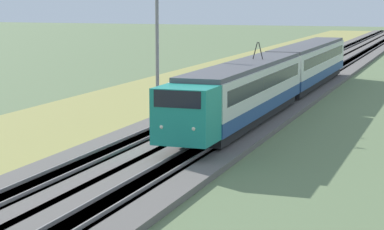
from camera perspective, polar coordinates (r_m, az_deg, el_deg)
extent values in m
cube|color=#605B56|center=(60.48, 4.29, 1.74)|extent=(240.00, 4.40, 0.30)
cube|color=#605B56|center=(59.58, 7.96, 1.57)|extent=(240.00, 4.40, 0.30)
cube|color=#4C4238|center=(60.48, 4.29, 1.74)|extent=(240.00, 1.57, 0.30)
cube|color=gray|center=(60.59, 3.80, 1.97)|extent=(240.00, 0.07, 0.15)
cube|color=gray|center=(60.31, 4.78, 1.93)|extent=(240.00, 0.07, 0.15)
cube|color=#4C4238|center=(59.58, 7.96, 1.57)|extent=(240.00, 1.57, 0.30)
cube|color=gray|center=(59.66, 7.47, 1.81)|extent=(240.00, 0.07, 0.15)
cube|color=gray|center=(59.45, 8.47, 1.76)|extent=(240.00, 0.07, 0.15)
cube|color=#99934C|center=(62.17, -0.71, 1.87)|extent=(240.00, 13.10, 0.12)
cube|color=teal|center=(34.69, -0.44, 0.02)|extent=(2.39, 2.70, 2.62)
cube|color=black|center=(34.23, -0.65, 1.38)|extent=(1.72, 2.25, 0.79)
sphere|color=#F2EAC6|center=(33.97, -2.32, -0.91)|extent=(0.20, 0.20, 0.20)
sphere|color=#F2EAC6|center=(33.44, 0.15, -1.06)|extent=(0.20, 0.20, 0.20)
cube|color=navy|center=(44.72, 4.11, 0.78)|extent=(18.56, 2.82, 0.73)
cube|color=silver|center=(44.55, 4.13, 2.45)|extent=(18.56, 2.82, 1.89)
cube|color=black|center=(44.53, 4.13, 2.64)|extent=(17.07, 2.84, 0.79)
cube|color=#515156|center=(44.44, 4.14, 3.82)|extent=(18.56, 2.59, 0.25)
cube|color=black|center=(44.81, 4.10, -0.03)|extent=(17.63, 2.39, 0.55)
cylinder|color=black|center=(37.89, 0.34, -1.42)|extent=(0.86, 0.12, 0.86)
cylinder|color=black|center=(37.56, 1.88, -1.51)|extent=(0.86, 0.12, 0.86)
cube|color=navy|center=(64.44, 8.89, 3.19)|extent=(20.95, 2.82, 0.73)
cube|color=silver|center=(64.33, 8.92, 4.35)|extent=(20.95, 2.82, 1.89)
cube|color=black|center=(64.32, 8.93, 4.48)|extent=(19.27, 2.84, 0.79)
cube|color=#515156|center=(64.25, 8.95, 5.30)|extent=(20.95, 2.59, 0.25)
cube|color=black|center=(64.51, 8.88, 2.62)|extent=(19.90, 2.39, 0.55)
cylinder|color=black|center=(47.12, 4.84, 4.92)|extent=(0.06, 0.33, 1.08)
cylinder|color=black|center=(47.03, 5.25, 4.91)|extent=(0.06, 0.33, 1.08)
cube|color=black|center=(37.89, 1.10, -2.77)|extent=(0.10, 0.10, 0.00)
cylinder|color=slate|center=(49.08, -2.67, 5.22)|extent=(0.22, 0.22, 9.04)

